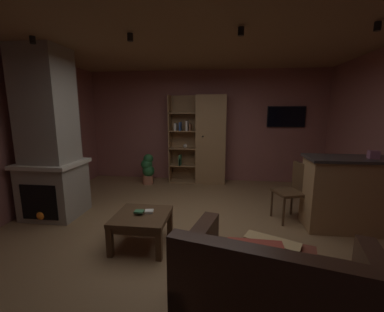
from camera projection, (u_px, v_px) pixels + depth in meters
name	position (u px, v px, depth m)	size (l,w,h in m)	color
floor	(189.00, 234.00, 3.54)	(5.68, 5.69, 0.02)	olive
wall_back	(205.00, 126.00, 6.10)	(5.80, 0.06, 2.67)	#8E544C
ceiling	(188.00, 32.00, 3.05)	(5.68, 5.69, 0.02)	#8E6B47
window_pane_back	(180.00, 125.00, 6.13)	(0.57, 0.01, 0.72)	white
stone_fireplace	(49.00, 144.00, 3.95)	(0.92, 0.82, 2.67)	gray
bookshelf_cabinet	(207.00, 140.00, 5.88)	(1.34, 0.41, 2.08)	#997047
kitchen_bar_counter	(357.00, 194.00, 3.57)	(1.45, 0.59, 1.08)	#997047
tissue_box	(373.00, 155.00, 3.40)	(0.12, 0.12, 0.11)	#995972
leather_couch	(275.00, 292.00, 1.98)	(1.69, 1.25, 0.84)	#382116
coffee_table	(142.00, 220.00, 3.18)	(0.68, 0.68, 0.42)	#4C331E
table_book_0	(149.00, 211.00, 3.22)	(0.11, 0.10, 0.03)	beige
table_book_1	(139.00, 211.00, 3.15)	(0.11, 0.09, 0.02)	#387247
dining_chair	(294.00, 188.00, 3.89)	(0.53, 0.53, 0.92)	#4C331E
potted_floor_plant	(148.00, 168.00, 5.85)	(0.32, 0.29, 0.72)	#B77051
wall_mounted_tv	(286.00, 117.00, 5.76)	(0.85, 0.06, 0.48)	black
track_light_spot_0	(33.00, 40.00, 3.11)	(0.07, 0.07, 0.09)	black
track_light_spot_1	(130.00, 37.00, 3.00)	(0.07, 0.07, 0.09)	black
track_light_spot_2	(241.00, 31.00, 2.77)	(0.07, 0.07, 0.09)	black
track_light_spot_3	(378.00, 26.00, 2.60)	(0.07, 0.07, 0.09)	black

